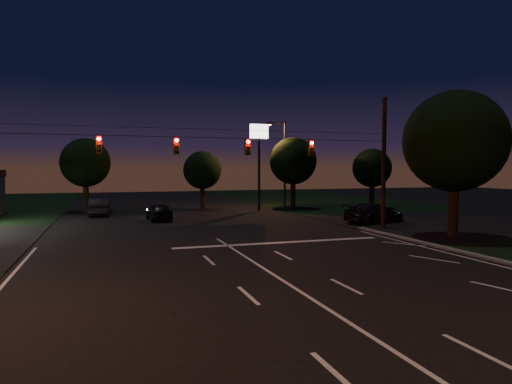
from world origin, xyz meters
name	(u,v)px	position (x,y,z in m)	size (l,w,h in m)	color
ground	(326,308)	(0.00, 0.00, 0.00)	(140.00, 140.00, 0.00)	black
cross_street_right	(465,222)	(20.00, 16.00, 0.00)	(20.00, 16.00, 0.02)	black
stop_bar	(280,243)	(3.00, 11.50, 0.01)	(12.00, 0.50, 0.01)	silver
utility_pole_right	(383,228)	(12.00, 15.00, 0.00)	(0.30, 0.30, 9.00)	black
signal_span	(213,146)	(0.00, 14.96, 5.50)	(24.00, 0.40, 1.56)	black
pole_sign_right	(259,147)	(8.00, 30.00, 6.24)	(1.80, 0.30, 8.40)	black
street_light_right_far	(283,158)	(11.24, 32.00, 5.24)	(2.20, 0.35, 9.00)	black
tree_right_near	(453,143)	(13.53, 10.17, 5.68)	(6.00, 6.00, 8.76)	black
tree_far_b	(86,163)	(-7.98, 34.13, 4.61)	(4.60, 4.60, 6.98)	black
tree_far_c	(202,171)	(3.02, 33.10, 3.90)	(3.80, 3.80, 5.86)	black
tree_far_d	(293,162)	(12.02, 31.13, 4.83)	(4.80, 4.80, 7.30)	black
tree_far_e	(372,169)	(20.02, 29.11, 4.11)	(4.00, 4.00, 6.18)	black
car_oncoming_a	(159,212)	(-2.19, 24.65, 0.70)	(1.66, 4.14, 1.41)	black
car_oncoming_b	(100,207)	(-6.71, 30.00, 0.78)	(1.65, 4.73, 1.56)	black
car_cross	(374,213)	(13.09, 17.77, 0.75)	(2.10, 5.17, 1.50)	black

